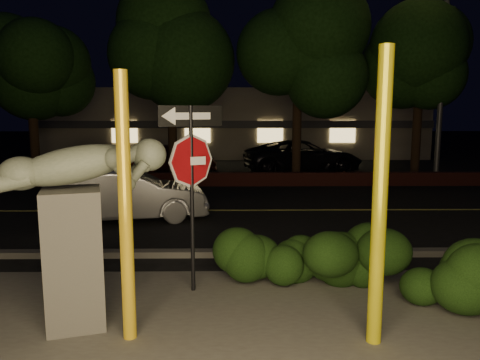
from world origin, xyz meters
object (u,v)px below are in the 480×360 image
Objects in this scene: streetlight at (441,21)px; parked_car_dark at (303,157)px; yellow_pole_left at (125,210)px; parked_car_red at (104,158)px; sculpture at (75,214)px; yellow_pole_right at (380,201)px; signpost at (191,161)px; parked_car_darkred at (171,159)px; silver_sedan at (127,195)px.

streetlight reaches higher than parked_car_dark.
parked_car_red is at bearing 106.35° from yellow_pole_left.
yellow_pole_right is at bearing -24.56° from sculpture.
signpost reaches higher than parked_car_red.
yellow_pole_right is 0.84× the size of parked_car_darkred.
signpost is at bearing -167.55° from silver_sedan.
parked_car_darkred is (-1.54, 15.61, -1.02)m from yellow_pole_left.
signpost is 14.33m from parked_car_darkred.
yellow_pole_left is 3.00m from yellow_pole_right.
sculpture is 15.28m from parked_car_darkred.
silver_sedan is at bearing -174.21° from streetlight.
streetlight is 1.92× the size of parked_car_dark.
silver_sedan is (-0.69, 5.88, -0.85)m from sculpture.
yellow_pole_right reaches higher than parked_car_red.
yellow_pole_right is 14.26m from streetlight.
signpost is 0.68× the size of parked_car_darkred.
parked_car_dark reaches higher than parked_car_red.
signpost reaches higher than parked_car_dark.
signpost reaches higher than sculpture.
parked_car_dark is at bearing -81.93° from parked_car_red.
signpost is at bearing 66.74° from yellow_pole_left.
signpost reaches higher than silver_sedan.
sculpture is at bearing -161.91° from signpost.
parked_car_red reaches higher than silver_sedan.
streetlight is at bearing -130.65° from parked_car_darkred.
parked_car_red is (-7.49, 15.46, -1.08)m from yellow_pole_right.
yellow_pole_left is at bearing 154.88° from parked_car_dark.
sculpture is at bearing 151.97° from parked_car_dark.
parked_car_dark is at bearing 74.04° from yellow_pole_left.
yellow_pole_right is 0.87× the size of parked_car_red.
streetlight is 12.99m from silver_sedan.
yellow_pole_left is 15.99m from parked_car_red.
streetlight is (9.60, 11.76, 4.49)m from sculpture.
silver_sedan is (-1.41, 6.26, -0.98)m from yellow_pole_left.
parked_car_dark is (5.92, -0.29, 0.12)m from parked_car_darkred.
signpost is at bearing 155.72° from parked_car_dark.
parked_car_red is (-3.77, 14.94, -0.82)m from sculpture.
yellow_pole_left is 1.71m from signpost.
streetlight is 2.48× the size of parked_car_red.
yellow_pole_left is 15.72m from parked_car_darkred.
signpost is 0.72× the size of silver_sedan.
parked_car_dark is (1.39, 15.46, -1.04)m from yellow_pole_right.
yellow_pole_left is 0.77× the size of parked_car_darkred.
streetlight reaches higher than yellow_pole_left.
signpost reaches higher than parked_car_darkred.
streetlight is at bearing -134.49° from parked_car_dark.
parked_car_red reaches higher than parked_car_darkred.
parked_car_darkred is (-0.13, 9.35, -0.05)m from silver_sedan.
streetlight is at bearing 34.17° from sculpture.
yellow_pole_right is 0.88× the size of silver_sedan.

